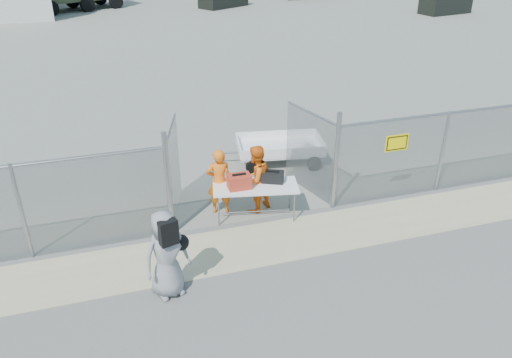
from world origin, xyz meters
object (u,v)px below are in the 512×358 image
object	(u,v)px
security_worker_right	(255,179)
visitor	(166,254)
utility_trailer	(280,150)
folding_table	(255,201)
security_worker_left	(219,182)

from	to	relation	value
security_worker_right	visitor	size ratio (longest dim) A/B	0.95
visitor	utility_trailer	bearing A→B (deg)	34.99
folding_table	security_worker_left	xyz separation A→B (m)	(-0.77, 0.46, 0.42)
security_worker_left	visitor	size ratio (longest dim) A/B	0.93
security_worker_left	security_worker_right	xyz separation A→B (m)	(0.86, -0.16, 0.02)
folding_table	security_worker_right	distance (m)	0.53
security_worker_right	security_worker_left	bearing A→B (deg)	-40.89
visitor	utility_trailer	xyz separation A→B (m)	(3.98, 4.87, -0.51)
folding_table	security_worker_right	world-z (taller)	security_worker_right
security_worker_right	utility_trailer	bearing A→B (deg)	-152.02
security_worker_left	security_worker_right	size ratio (longest dim) A/B	0.98
security_worker_right	visitor	world-z (taller)	visitor
security_worker_left	utility_trailer	distance (m)	3.28
security_worker_left	utility_trailer	world-z (taller)	security_worker_left
security_worker_right	visitor	bearing A→B (deg)	14.46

